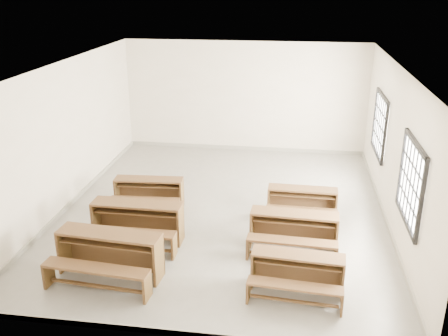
# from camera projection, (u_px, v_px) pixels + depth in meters

# --- Properties ---
(room) EXTENTS (8.50, 8.50, 3.20)m
(room) POSITION_uv_depth(u_px,v_px,m) (228.00, 117.00, 10.34)
(room) COLOR gray
(room) RESTS_ON ground
(desk_set_0) EXTENTS (1.88, 1.09, 0.81)m
(desk_set_0) POSITION_uv_depth(u_px,v_px,m) (109.00, 252.00, 8.49)
(desk_set_0) COLOR brown
(desk_set_0) RESTS_ON ground
(desk_set_1) EXTENTS (1.77, 0.93, 0.79)m
(desk_set_1) POSITION_uv_depth(u_px,v_px,m) (137.00, 219.00, 9.66)
(desk_set_1) COLOR brown
(desk_set_1) RESTS_ON ground
(desk_set_2) EXTENTS (1.56, 0.88, 0.68)m
(desk_set_2) POSITION_uv_depth(u_px,v_px,m) (149.00, 191.00, 11.10)
(desk_set_2) COLOR brown
(desk_set_2) RESTS_ON ground
(desk_set_3) EXTENTS (1.56, 0.89, 0.67)m
(desk_set_3) POSITION_uv_depth(u_px,v_px,m) (297.00, 271.00, 8.09)
(desk_set_3) COLOR brown
(desk_set_3) RESTS_ON ground
(desk_set_4) EXTENTS (1.68, 0.93, 0.74)m
(desk_set_4) POSITION_uv_depth(u_px,v_px,m) (294.00, 229.00, 9.37)
(desk_set_4) COLOR brown
(desk_set_4) RESTS_ON ground
(desk_set_5) EXTENTS (1.49, 0.80, 0.66)m
(desk_set_5) POSITION_uv_depth(u_px,v_px,m) (302.00, 201.00, 10.64)
(desk_set_5) COLOR brown
(desk_set_5) RESTS_ON ground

